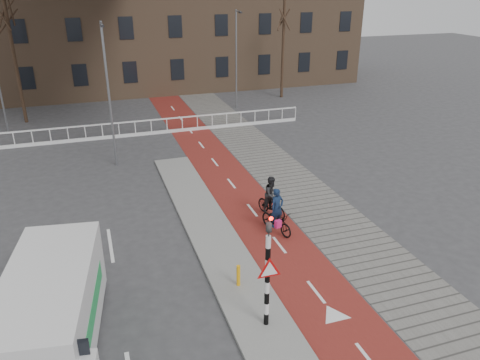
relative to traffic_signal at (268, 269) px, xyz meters
name	(u,v)px	position (x,y,z in m)	size (l,w,h in m)	color
ground	(261,283)	(0.60, 2.02, -1.99)	(120.00, 120.00, 0.00)	#38383A
bike_lane	(220,169)	(2.10, 12.02, -1.98)	(2.50, 60.00, 0.01)	maroon
sidewalk	(270,163)	(4.90, 12.02, -1.98)	(3.00, 60.00, 0.01)	slate
curb_island	(209,228)	(-0.10, 6.02, -1.93)	(1.80, 16.00, 0.12)	gray
traffic_signal	(268,269)	(0.00, 0.00, 0.00)	(0.80, 0.80, 3.68)	black
bollard	(238,275)	(-0.18, 2.00, -1.50)	(0.12, 0.12, 0.73)	#F6A60D
cyclist_near	(277,218)	(2.38, 5.00, -1.37)	(1.09, 1.83, 1.82)	black
cyclist_far	(272,200)	(2.67, 6.27, -1.24)	(1.01, 1.69, 1.78)	black
van	(51,310)	(-5.63, 1.11, -0.78)	(2.90, 5.60, 2.30)	silver
railing	(86,136)	(-4.40, 19.02, -1.68)	(28.00, 0.10, 0.99)	silver
tree_mid	(15,62)	(-8.22, 24.56, 2.08)	(0.22, 0.22, 8.14)	black
tree_right	(283,49)	(11.47, 25.85, 1.92)	(0.23, 0.23, 7.82)	black
streetlight_near	(109,97)	(-2.98, 14.28, 1.68)	(0.12, 0.12, 7.33)	slate
streetlight_right	(236,60)	(6.80, 23.73, 1.58)	(0.12, 0.12, 7.13)	slate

